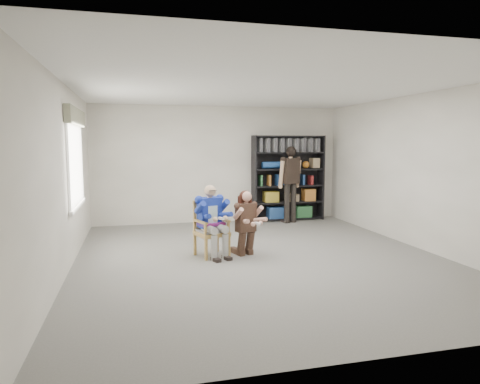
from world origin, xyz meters
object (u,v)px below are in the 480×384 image
object	(u,v)px
bookshelf	(288,178)
armchair	(212,229)
seated_man	(212,221)
standing_man	(290,185)
kneeling_woman	(247,223)

from	to	relation	value
bookshelf	armchair	bearing A→B (deg)	-129.77
seated_man	bookshelf	world-z (taller)	bookshelf
standing_man	kneeling_woman	bearing A→B (deg)	-140.41
armchair	seated_man	world-z (taller)	seated_man
armchair	kneeling_woman	world-z (taller)	kneeling_woman
armchair	bookshelf	xyz separation A→B (m)	(2.46, 2.96, 0.58)
kneeling_woman	bookshelf	size ratio (longest dim) A/B	0.53
seated_man	bookshelf	distance (m)	3.88
bookshelf	standing_man	distance (m)	0.40
seated_man	standing_man	size ratio (longest dim) A/B	0.67
seated_man	standing_man	distance (m)	3.54
seated_man	standing_man	xyz separation A→B (m)	(2.39, 2.59, 0.30)
armchair	seated_man	xyz separation A→B (m)	(0.00, 0.00, 0.14)
bookshelf	standing_man	xyz separation A→B (m)	(-0.08, -0.37, -0.14)
bookshelf	standing_man	size ratio (longest dim) A/B	1.15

